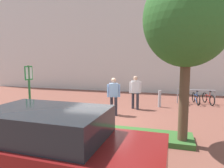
{
  "coord_description": "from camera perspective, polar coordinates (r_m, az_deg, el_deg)",
  "views": [
    {
      "loc": [
        2.66,
        -7.83,
        2.5
      ],
      "look_at": [
        -0.22,
        1.94,
        1.31
      ],
      "focal_mm": 32.24,
      "sensor_mm": 36.0,
      "label": 1
    }
  ],
  "objects": [
    {
      "name": "bike_rack_cluster",
      "position": [
        12.69,
        22.69,
        -3.63
      ],
      "size": [
        2.1,
        1.73,
        0.83
      ],
      "color": "#99999E",
      "rests_on": "ground"
    },
    {
      "name": "tree_sidewalk",
      "position": [
        6.22,
        20.57,
        16.77
      ],
      "size": [
        2.46,
        2.46,
        5.02
      ],
      "color": "brown",
      "rests_on": "ground"
    },
    {
      "name": "planter_strip",
      "position": [
        7.28,
        -7.1,
        -12.8
      ],
      "size": [
        7.0,
        1.1,
        0.16
      ],
      "primitive_type": "cube",
      "color": "#336028",
      "rests_on": "ground"
    },
    {
      "name": "parking_sign_post",
      "position": [
        8.15,
        -22.41,
        -0.74
      ],
      "size": [
        0.08,
        0.36,
        2.32
      ],
      "color": "#2D7238",
      "rests_on": "ground"
    },
    {
      "name": "person_casual_tan",
      "position": [
        9.23,
        0.48,
        -2.81
      ],
      "size": [
        0.58,
        0.36,
        1.72
      ],
      "color": "#2D2D38",
      "rests_on": "ground"
    },
    {
      "name": "person_shirt_blue",
      "position": [
        10.39,
        6.63,
        -1.78
      ],
      "size": [
        0.57,
        0.38,
        1.72
      ],
      "color": "#2D2D38",
      "rests_on": "ground"
    },
    {
      "name": "building_facade",
      "position": [
        16.75,
        7.34,
        15.18
      ],
      "size": [
        28.0,
        1.2,
        10.0
      ],
      "primitive_type": "cube",
      "color": "silver",
      "rests_on": "ground"
    },
    {
      "name": "ground_plane",
      "position": [
        8.64,
        -2.28,
        -10.17
      ],
      "size": [
        60.0,
        60.0,
        0.0
      ],
      "primitive_type": "plane",
      "color": "brown"
    },
    {
      "name": "car_maroon_wagon",
      "position": [
        4.39,
        -16.28,
        -17.01
      ],
      "size": [
        4.33,
        2.09,
        1.54
      ],
      "color": "maroon",
      "rests_on": "ground"
    },
    {
      "name": "bike_at_sign",
      "position": [
        8.42,
        -21.12,
        -8.61
      ],
      "size": [
        1.63,
        0.57,
        0.86
      ],
      "color": "black",
      "rests_on": "ground"
    },
    {
      "name": "bollard_steel",
      "position": [
        11.16,
        13.35,
        -4.12
      ],
      "size": [
        0.16,
        0.16,
        0.9
      ],
      "primitive_type": "cylinder",
      "color": "#ADADB2",
      "rests_on": "ground"
    }
  ]
}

